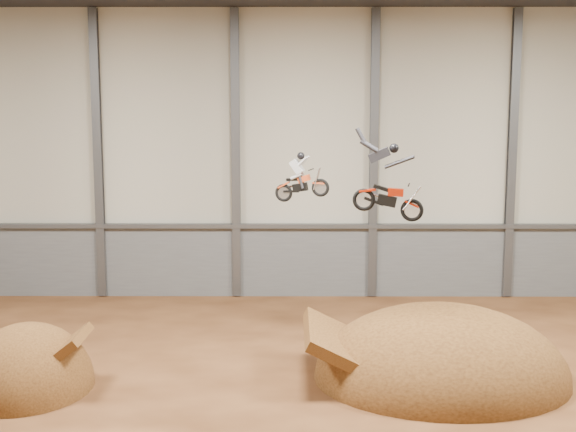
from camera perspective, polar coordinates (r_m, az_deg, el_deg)
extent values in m
plane|color=#462612|center=(25.88, 1.68, -13.97)|extent=(40.00, 40.00, 0.00)
cube|color=#BBB8A6|center=(38.98, 1.19, 4.35)|extent=(40.00, 0.10, 14.00)
cube|color=slate|center=(39.64, 1.17, -3.25)|extent=(39.80, 0.18, 3.50)
cube|color=#47494F|center=(39.15, 1.18, -0.71)|extent=(39.80, 0.35, 0.20)
cube|color=#47494F|center=(39.90, -13.36, 4.22)|extent=(0.40, 0.36, 13.90)
cube|color=#47494F|center=(38.87, -3.74, 4.32)|extent=(0.40, 0.36, 13.90)
cube|color=#47494F|center=(38.98, 6.11, 4.31)|extent=(0.40, 0.36, 13.90)
cube|color=#47494F|center=(40.21, 15.63, 4.17)|extent=(0.40, 0.36, 13.90)
ellipsoid|color=#422610|center=(29.37, -18.06, -11.59)|extent=(4.49, 5.18, 4.49)
ellipsoid|color=#422610|center=(29.43, 10.81, -11.26)|extent=(8.99, 7.95, 5.18)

